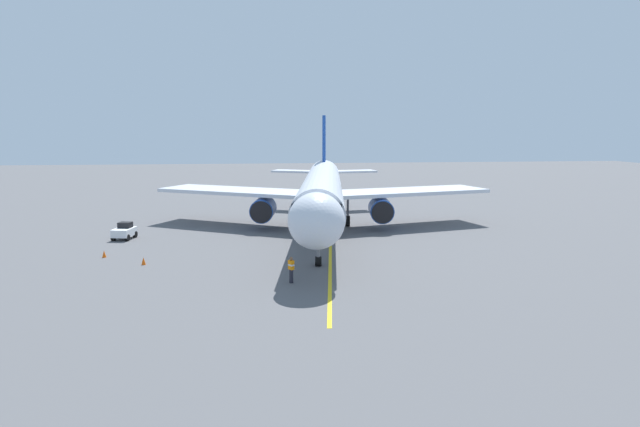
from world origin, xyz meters
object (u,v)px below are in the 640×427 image
at_px(ground_crew_marshaller, 291,269).
at_px(safety_cone_nose_left, 144,261).
at_px(safety_cone_nose_right, 104,254).
at_px(tug_near_nose, 124,231).
at_px(airplane, 322,190).

bearing_deg(ground_crew_marshaller, safety_cone_nose_left, -30.04).
bearing_deg(safety_cone_nose_right, tug_near_nose, -89.08).
distance_m(airplane, ground_crew_marshaller, 18.49).
xyz_separation_m(airplane, safety_cone_nose_left, (14.61, 11.72, -3.73)).
bearing_deg(ground_crew_marshaller, safety_cone_nose_right, -32.23).
distance_m(tug_near_nose, safety_cone_nose_right, 7.21).
bearing_deg(safety_cone_nose_right, safety_cone_nose_left, 141.85).
distance_m(ground_crew_marshaller, safety_cone_nose_right, 16.42).
bearing_deg(safety_cone_nose_left, safety_cone_nose_right, -38.15).
height_order(safety_cone_nose_left, safety_cone_nose_right, same).
relative_size(airplane, safety_cone_nose_right, 73.25).
relative_size(airplane, tug_near_nose, 15.74).
bearing_deg(tug_near_nose, safety_cone_nose_left, 109.92).
xyz_separation_m(tug_near_nose, safety_cone_nose_left, (-3.60, 9.94, -0.43)).
distance_m(ground_crew_marshaller, safety_cone_nose_left, 12.02).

